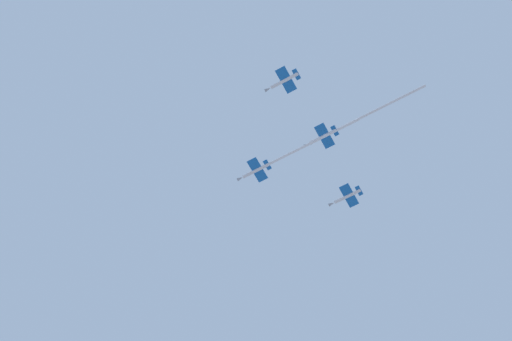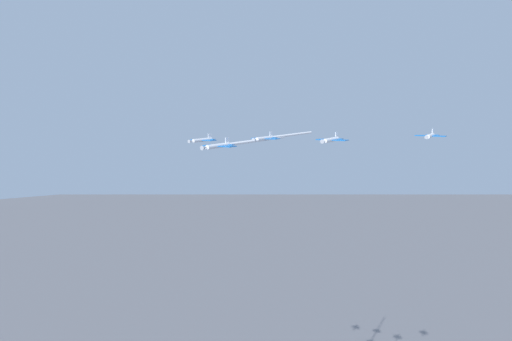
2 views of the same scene
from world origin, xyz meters
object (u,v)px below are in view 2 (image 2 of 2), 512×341
Objects in this scene: jet_port_inner at (331,140)px; jet_starboard_inner at (202,140)px; jet_port_outer at (279,137)px; jet_lead at (240,143)px; jet_starboard_outer at (430,136)px.

jet_port_inner reaches higher than jet_starboard_inner.
jet_port_outer is (21.51, 2.12, -0.51)m from jet_port_inner.
jet_starboard_inner is (31.60, 21.24, -1.54)m from jet_port_inner.
jet_port_inner is at bearing -152.02° from jet_lead.
jet_port_inner is 1.00× the size of jet_starboard_inner.
jet_starboard_inner is (21.44, 2.23, -0.72)m from jet_lead.
jet_lead is at bearing 152.02° from jet_starboard_inner.
jet_port_outer is at bearing -28.27° from jet_port_inner.
jet_lead is 3.35× the size of jet_port_inner.
jet_port_outer is 39.09m from jet_starboard_outer.
jet_starboard_outer is (-26.69, -28.54, 1.00)m from jet_port_outer.
jet_port_inner is 1.00× the size of jet_starboard_outer.
jet_port_inner is 0.31× the size of jet_port_outer.
jet_lead is 3.35× the size of jet_starboard_inner.
jet_lead is at bearing 90.00° from jet_port_outer.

